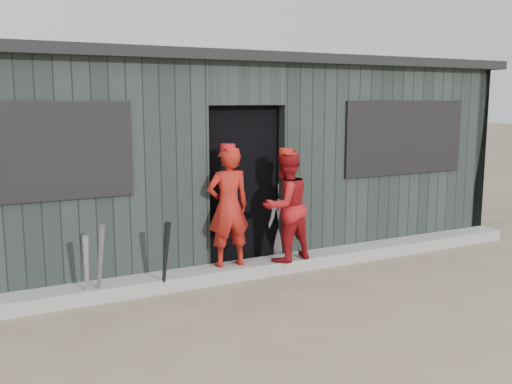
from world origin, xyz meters
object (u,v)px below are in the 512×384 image
bat_left (86,270)px  bat_mid (100,264)px  player_red_left (228,207)px  player_red_right (286,206)px  dugout (201,155)px  bat_right (165,258)px  player_grey_back (283,217)px

bat_left → bat_mid: bat_mid is taller
player_red_left → player_red_right: 0.71m
bat_mid → dugout: 2.76m
bat_right → player_grey_back: bearing=19.3°
bat_mid → bat_right: 0.67m
player_red_right → dugout: dugout is taller
bat_mid → player_red_right: size_ratio=0.65×
player_red_right → bat_left: bearing=-9.3°
bat_right → dugout: (1.19, 1.93, 0.88)m
bat_mid → player_red_left: bearing=7.3°
bat_mid → bat_left: bearing=173.4°
bat_right → player_grey_back: player_grey_back is taller
player_red_right → player_grey_back: bearing=-128.4°
bat_left → dugout: bearing=42.8°
dugout → player_red_left: bearing=-101.4°
bat_mid → player_red_left: size_ratio=0.61×
player_red_left → dugout: dugout is taller
player_grey_back → dugout: 1.60m
bat_right → player_red_right: (1.55, 0.16, 0.40)m
bat_left → dugout: (1.99, 1.84, 0.91)m
bat_right → player_red_left: 1.00m
player_grey_back → player_red_left: bearing=1.6°
bat_left → player_grey_back: size_ratio=0.66×
bat_mid → player_red_left: (1.52, 0.20, 0.42)m
bat_mid → player_red_right: player_red_right is taller
bat_left → player_red_left: 1.73m
bat_mid → player_grey_back: size_ratio=0.76×
bat_mid → player_grey_back: player_grey_back is taller
bat_left → bat_right: (0.80, -0.09, 0.04)m
bat_mid → player_red_left: player_red_left is taller
bat_mid → dugout: bearing=45.0°
player_red_left → dugout: bearing=-98.8°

